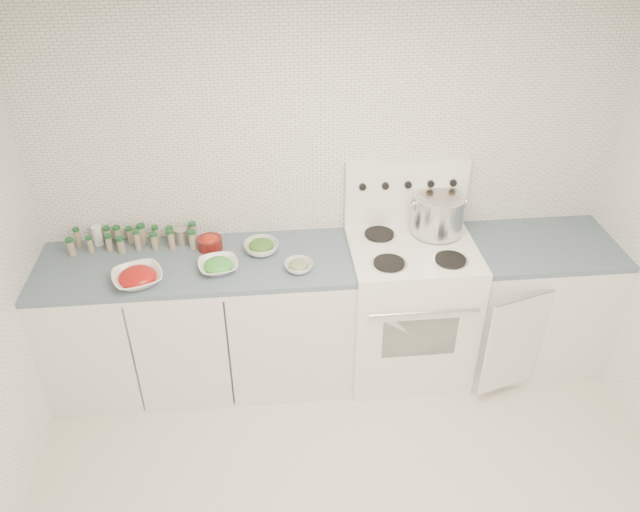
{
  "coord_description": "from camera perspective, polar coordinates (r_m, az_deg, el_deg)",
  "views": [
    {
      "loc": [
        -0.38,
        -1.89,
        2.95
      ],
      "look_at": [
        -0.09,
        1.14,
        0.93
      ],
      "focal_mm": 35.0,
      "sensor_mm": 36.0,
      "label": 1
    }
  ],
  "objects": [
    {
      "name": "room_walls",
      "position": [
        2.38,
        4.76,
        -2.38
      ],
      "size": [
        3.54,
        3.04,
        2.52
      ],
      "color": "white",
      "rests_on": "ground"
    },
    {
      "name": "bowl_snowpea",
      "position": [
        3.62,
        -9.3,
        -0.87
      ],
      "size": [
        0.26,
        0.26,
        0.08
      ],
      "color": "white",
      "rests_on": "counter_left"
    },
    {
      "name": "counter_left",
      "position": [
        3.99,
        -10.73,
        -5.94
      ],
      "size": [
        1.85,
        0.62,
        0.9
      ],
      "color": "white",
      "rests_on": "ground"
    },
    {
      "name": "bowl_zucchini",
      "position": [
        3.57,
        -1.96,
        -0.9
      ],
      "size": [
        0.2,
        0.2,
        0.07
      ],
      "color": "white",
      "rests_on": "counter_left"
    },
    {
      "name": "stock_pot",
      "position": [
        3.87,
        10.72,
        3.96
      ],
      "size": [
        0.34,
        0.31,
        0.24
      ],
      "rotation": [
        0.0,
        0.0,
        0.19
      ],
      "color": "silver",
      "rests_on": "stove"
    },
    {
      "name": "salt_canister",
      "position": [
        4.02,
        -19.67,
        1.78
      ],
      "size": [
        0.06,
        0.06,
        0.12
      ],
      "primitive_type": "cylinder",
      "rotation": [
        0.0,
        0.0,
        0.05
      ],
      "color": "white",
      "rests_on": "counter_left"
    },
    {
      "name": "counter_right",
      "position": [
        4.31,
        18.71,
        -4.01
      ],
      "size": [
        0.89,
        0.74,
        0.9
      ],
      "color": "white",
      "rests_on": "ground"
    },
    {
      "name": "tin_can",
      "position": [
        3.89,
        -12.57,
        1.76
      ],
      "size": [
        0.08,
        0.08,
        0.1
      ],
      "primitive_type": "cylinder",
      "rotation": [
        0.0,
        0.0,
        0.05
      ],
      "color": "#A69B8D",
      "rests_on": "counter_left"
    },
    {
      "name": "bowl_broccoli",
      "position": [
        3.74,
        -5.39,
        0.84
      ],
      "size": [
        0.24,
        0.24,
        0.08
      ],
      "color": "white",
      "rests_on": "counter_left"
    },
    {
      "name": "bowl_tomato",
      "position": [
        3.61,
        -16.35,
        -1.87
      ],
      "size": [
        0.35,
        0.35,
        0.09
      ],
      "color": "white",
      "rests_on": "counter_left"
    },
    {
      "name": "spice_cluster",
      "position": [
        3.92,
        -16.52,
        1.57
      ],
      "size": [
        0.76,
        0.15,
        0.14
      ],
      "color": "gray",
      "rests_on": "counter_left"
    },
    {
      "name": "bowl_pepper",
      "position": [
        3.81,
        -10.02,
        1.23
      ],
      "size": [
        0.15,
        0.15,
        0.09
      ],
      "color": "#5C120F",
      "rests_on": "counter_left"
    },
    {
      "name": "stove",
      "position": [
        4.03,
        8.01,
        -4.36
      ],
      "size": [
        0.76,
        0.7,
        1.36
      ],
      "color": "white",
      "rests_on": "ground"
    }
  ]
}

